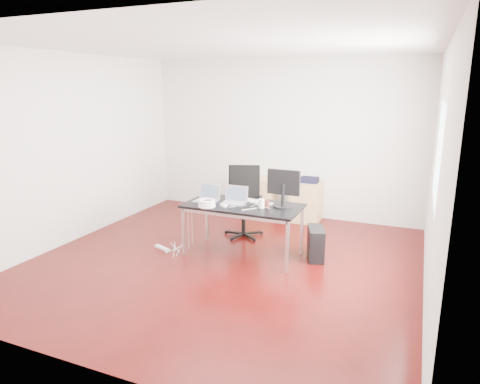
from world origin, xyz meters
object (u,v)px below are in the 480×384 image
at_px(desk, 243,208).
at_px(filing_cabinet_right, 306,201).
at_px(office_chair, 244,198).
at_px(pc_tower, 316,243).
at_px(filing_cabinet_left, 260,197).

bearing_deg(desk, filing_cabinet_right, 77.74).
bearing_deg(filing_cabinet_right, office_chair, -123.61).
xyz_separation_m(desk, pc_tower, (0.98, 0.25, -0.46)).
height_order(office_chair, filing_cabinet_left, office_chair).
height_order(filing_cabinet_left, filing_cabinet_right, same).
bearing_deg(pc_tower, office_chair, 138.46).
bearing_deg(pc_tower, filing_cabinet_right, 90.14).
xyz_separation_m(desk, filing_cabinet_right, (0.41, 1.89, -0.33)).
bearing_deg(office_chair, filing_cabinet_left, 76.84).
xyz_separation_m(filing_cabinet_left, filing_cabinet_right, (0.87, 0.00, 0.00)).
bearing_deg(filing_cabinet_right, filing_cabinet_left, 180.00).
distance_m(desk, pc_tower, 1.11).
bearing_deg(filing_cabinet_left, filing_cabinet_right, 0.00).
distance_m(desk, office_chair, 0.86).
distance_m(filing_cabinet_left, pc_tower, 2.18).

